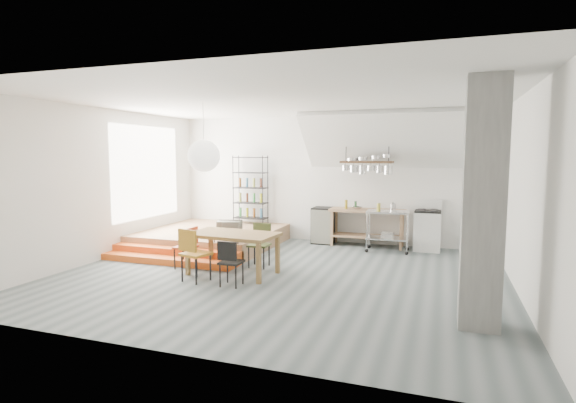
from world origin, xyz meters
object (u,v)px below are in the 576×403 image
at_px(stove, 427,230).
at_px(rolling_cart, 388,225).
at_px(mini_fridge, 324,225).
at_px(dining_table, 233,237).

xyz_separation_m(stove, rolling_cart, (-0.86, -0.46, 0.13)).
bearing_deg(stove, rolling_cart, -152.06).
bearing_deg(rolling_cart, mini_fridge, 160.71).
relative_size(stove, mini_fridge, 1.30).
bearing_deg(dining_table, mini_fridge, 80.27).
distance_m(rolling_cart, mini_fridge, 1.72).
height_order(dining_table, mini_fridge, mini_fridge).
distance_m(dining_table, rolling_cart, 3.84).
bearing_deg(rolling_cart, dining_table, -132.78).
xyz_separation_m(dining_table, rolling_cart, (2.49, 2.92, -0.08)).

